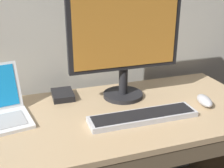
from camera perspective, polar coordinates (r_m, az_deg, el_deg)
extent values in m
cube|color=tan|center=(1.32, -3.04, -6.57)|extent=(1.57, 0.65, 0.03)
cylinder|color=black|center=(1.49, 2.18, -2.13)|extent=(0.20, 0.20, 0.02)
cylinder|color=black|center=(1.46, 2.22, 0.67)|extent=(0.04, 0.04, 0.14)
cube|color=black|center=(1.37, 2.62, 10.44)|extent=(0.55, 0.03, 0.37)
cube|color=#C67F2D|center=(1.35, 2.89, 10.29)|extent=(0.51, 0.00, 0.34)
cube|color=#BCBCC1|center=(1.28, 6.11, -6.39)|extent=(0.48, 0.12, 0.02)
cube|color=black|center=(1.27, 6.13, -5.88)|extent=(0.45, 0.10, 0.00)
ellipsoid|color=#B7B7BC|center=(1.46, 17.75, -3.12)|extent=(0.08, 0.13, 0.04)
cube|color=black|center=(1.49, -9.67, -2.11)|extent=(0.11, 0.15, 0.03)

